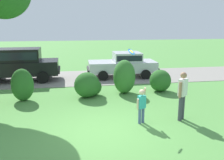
% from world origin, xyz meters
% --- Properties ---
extents(ground_plane, '(80.00, 80.00, 0.00)m').
position_xyz_m(ground_plane, '(0.00, 0.00, 0.00)').
color(ground_plane, '#518E42').
extents(driveway_strip, '(28.00, 4.40, 0.02)m').
position_xyz_m(driveway_strip, '(0.00, 7.97, 0.01)').
color(driveway_strip, gray).
rests_on(driveway_strip, ground).
extents(shrub_near_tree, '(0.98, 0.79, 1.44)m').
position_xyz_m(shrub_near_tree, '(-3.09, 3.72, 0.72)').
color(shrub_near_tree, '#286023').
rests_on(shrub_near_tree, ground).
extents(shrub_centre_left, '(1.30, 1.26, 1.17)m').
position_xyz_m(shrub_centre_left, '(-0.17, 3.86, 0.53)').
color(shrub_centre_left, '#286023').
rests_on(shrub_centre_left, ground).
extents(shrub_centre, '(1.07, 1.13, 1.64)m').
position_xyz_m(shrub_centre, '(1.59, 4.19, 0.82)').
color(shrub_centre, '#33702B').
rests_on(shrub_centre, ground).
extents(shrub_centre_right, '(1.06, 1.10, 1.10)m').
position_xyz_m(shrub_centre_right, '(3.45, 4.21, 0.55)').
color(shrub_centre_right, '#286023').
rests_on(shrub_centre_right, ground).
extents(parked_sedan, '(4.44, 2.18, 1.56)m').
position_xyz_m(parked_sedan, '(2.33, 7.87, 0.85)').
color(parked_sedan, silver).
rests_on(parked_sedan, ground).
extents(parked_suv, '(4.73, 2.16, 1.92)m').
position_xyz_m(parked_suv, '(-3.97, 7.74, 1.08)').
color(parked_suv, black).
rests_on(parked_suv, ground).
extents(child_thrower, '(0.39, 0.36, 1.29)m').
position_xyz_m(child_thrower, '(1.39, 0.42, 0.72)').
color(child_thrower, '#4C608C').
rests_on(child_thrower, ground).
extents(frisbee, '(0.31, 0.27, 0.27)m').
position_xyz_m(frisbee, '(1.11, 0.86, 2.43)').
color(frisbee, '#337FDB').
extents(adult_onlooker, '(0.41, 0.41, 1.74)m').
position_xyz_m(adult_onlooker, '(2.88, 0.50, 0.98)').
color(adult_onlooker, '#3F3F4C').
rests_on(adult_onlooker, ground).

